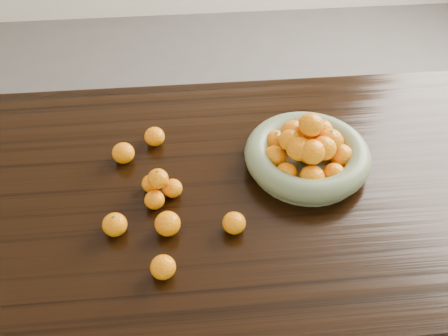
{
  "coord_description": "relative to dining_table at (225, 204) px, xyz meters",
  "views": [
    {
      "loc": [
        -0.09,
        -0.98,
        1.77
      ],
      "look_at": [
        -0.0,
        -0.02,
        0.83
      ],
      "focal_mm": 40.0,
      "sensor_mm": 36.0,
      "label": 1
    }
  ],
  "objects": [
    {
      "name": "loose_orange_5",
      "position": [
        -0.17,
        -0.29,
        0.12
      ],
      "size": [
        0.06,
        0.06,
        0.06
      ],
      "primitive_type": "ellipsoid",
      "color": "#FF9207",
      "rests_on": "dining_table"
    },
    {
      "name": "loose_orange_1",
      "position": [
        -0.16,
        -0.16,
        0.12
      ],
      "size": [
        0.07,
        0.07,
        0.06
      ],
      "primitive_type": "ellipsoid",
      "color": "#FF9207",
      "rests_on": "dining_table"
    },
    {
      "name": "loose_orange_3",
      "position": [
        -0.29,
        0.12,
        0.12
      ],
      "size": [
        0.07,
        0.07,
        0.06
      ],
      "primitive_type": "ellipsoid",
      "color": "#FF9207",
      "rests_on": "dining_table"
    },
    {
      "name": "orange_pyramid",
      "position": [
        -0.18,
        -0.04,
        0.13
      ],
      "size": [
        0.11,
        0.12,
        0.1
      ],
      "rotation": [
        0.0,
        0.0,
        -0.38
      ],
      "color": "#FF9207",
      "rests_on": "dining_table"
    },
    {
      "name": "dining_table",
      "position": [
        0.0,
        0.0,
        0.0
      ],
      "size": [
        2.0,
        1.0,
        0.75
      ],
      "color": "black",
      "rests_on": "ground"
    },
    {
      "name": "loose_orange_2",
      "position": [
        0.01,
        -0.17,
        0.12
      ],
      "size": [
        0.06,
        0.06,
        0.06
      ],
      "primitive_type": "ellipsoid",
      "color": "#FF9207",
      "rests_on": "dining_table"
    },
    {
      "name": "loose_orange_0",
      "position": [
        -0.3,
        -0.15,
        0.12
      ],
      "size": [
        0.06,
        0.06,
        0.06
      ],
      "primitive_type": "ellipsoid",
      "color": "#FF9207",
      "rests_on": "dining_table"
    },
    {
      "name": "ground",
      "position": [
        0.0,
        0.0,
        -0.66
      ],
      "size": [
        5.0,
        5.0,
        0.0
      ],
      "primitive_type": "plane",
      "color": "#504D4B",
      "rests_on": "ground"
    },
    {
      "name": "fruit_bowl",
      "position": [
        0.24,
        0.05,
        0.14
      ],
      "size": [
        0.36,
        0.36,
        0.18
      ],
      "rotation": [
        0.0,
        0.0,
        0.25
      ],
      "color": "#677455",
      "rests_on": "dining_table"
    },
    {
      "name": "loose_orange_4",
      "position": [
        -0.2,
        0.19,
        0.12
      ],
      "size": [
        0.06,
        0.06,
        0.06
      ],
      "primitive_type": "ellipsoid",
      "color": "#FF9207",
      "rests_on": "dining_table"
    }
  ]
}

